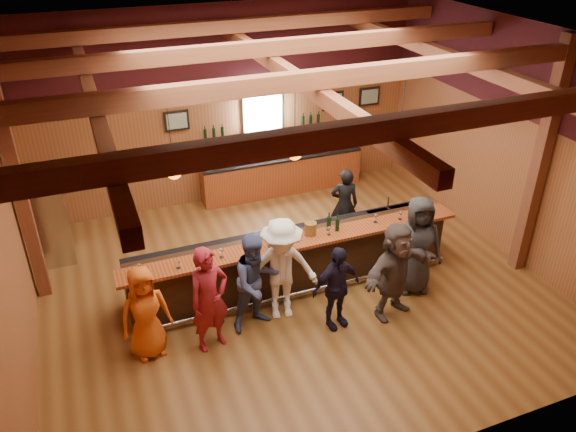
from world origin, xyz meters
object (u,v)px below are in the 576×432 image
Objects in this scene: customer_redvest at (209,299)px; bottle_a at (337,224)px; stainless_fridge at (49,220)px; customer_orange at (145,313)px; customer_dark at (417,245)px; bar_counter at (292,258)px; ice_bucket at (311,228)px; back_bar_cabinet at (282,175)px; customer_navy at (336,288)px; customer_brown at (395,270)px; bartender at (344,204)px; customer_denim at (256,282)px; customer_white at (282,270)px.

bottle_a is at bearing 1.58° from customer_redvest.
bottle_a is at bearing -29.18° from stainless_fridge.
customer_dark reaches higher than customer_orange.
customer_dark is (4.82, -0.06, 0.14)m from customer_orange.
bar_counter is 26.86× the size of ice_bucket.
back_bar_cabinet is 5.43m from stainless_fridge.
customer_redvest is at bearing 163.94° from customer_navy.
customer_dark is 1.47m from bottle_a.
customer_brown is 1.66m from ice_bucket.
back_bar_cabinet is 11.92× the size of bottle_a.
customer_orange is 3.20m from ice_bucket.
customer_brown is at bearing -16.68° from customer_orange.
bar_counter is 3.95× the size of bartender.
ice_bucket is (2.11, 0.93, 0.31)m from customer_redvest.
customer_dark is 8.06× the size of ice_bucket.
stainless_fridge is 1.01× the size of customer_brown.
customer_redvest reaches higher than ice_bucket.
customer_navy is at bearing 80.80° from bartender.
customer_orange is at bearing 162.76° from customer_navy.
bar_counter is 3.58× the size of customer_denim.
customer_orange is at bearing -169.38° from bottle_a.
customer_brown is 0.94× the size of customer_dark.
customer_dark is (2.01, -1.01, 0.42)m from bar_counter.
bartender is (3.46, 2.25, -0.12)m from customer_redvest.
ice_bucket is (-1.35, -1.32, 0.43)m from bartender.
customer_dark reaches higher than stainless_fridge.
bottle_a is at bearing -7.13° from ice_bucket.
ice_bucket is at bearing -103.54° from back_bar_cabinet.
customer_white is at bearing -42.64° from stainless_fridge.
customer_orange is 4.89m from bartender.
customer_white is 0.95m from customer_navy.
bar_counter is at bearing -30.76° from stainless_fridge.
customer_navy is at bearing -33.55° from customer_denim.
customer_denim is at bearing -159.78° from bottle_a.
customer_redvest is 0.86m from customer_denim.
customer_brown is (5.39, -3.95, -0.01)m from stainless_fridge.
stainless_fridge is 1.17× the size of customer_navy.
customer_redvest is at bearing -20.27° from customer_orange.
customer_dark is at bearing -79.83° from back_bar_cabinet.
bottle_a is (3.59, 0.67, 0.44)m from customer_orange.
customer_white reaches higher than ice_bucket.
bartender reaches higher than back_bar_cabinet.
bar_counter is 1.57× the size of back_bar_cabinet.
customer_redvest reaches higher than customer_brown.
stainless_fridge reaches higher than bar_counter.
back_bar_cabinet is at bearing 71.66° from bar_counter.
back_bar_cabinet is 2.51× the size of bartender.
ice_bucket is at bearing 6.96° from customer_redvest.
customer_dark is (1.79, 0.40, 0.18)m from customer_navy.
customer_brown reaches higher than customer_navy.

